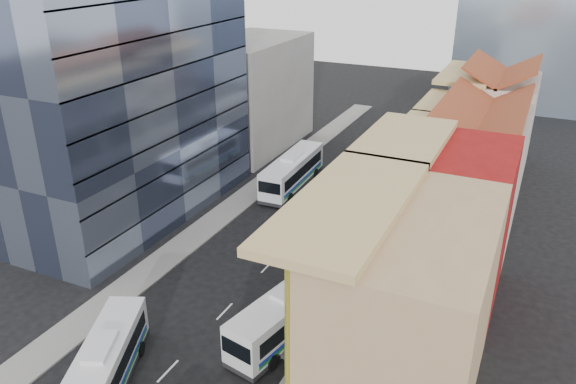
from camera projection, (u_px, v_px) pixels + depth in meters
The scene contains 13 objects.
ground at pixel (158, 381), 35.01m from camera, with size 200.00×200.00×0.00m, color black.
sidewalk_right at pixel (388, 249), 49.88m from camera, with size 3.00×90.00×0.15m, color slate.
sidewalk_left at pixel (224, 214), 56.47m from camera, with size 3.00×90.00×0.15m, color slate.
shophouse_tan at pixel (408, 316), 31.28m from camera, with size 8.00×14.00×12.00m, color tan.
shophouse_red at pixel (448, 226), 41.20m from camera, with size 8.00×10.00×12.00m, color maroon.
shophouse_cream_near at pixel (467, 191), 49.46m from camera, with size 8.00×9.00×10.00m, color beige.
shophouse_cream_mid at pixel (481, 158), 56.90m from camera, with size 8.00×9.00×10.00m, color beige.
shophouse_cream_far at pixel (494, 126), 65.38m from camera, with size 8.00×12.00×11.00m, color beige.
office_tower at pixel (119, 63), 51.20m from camera, with size 12.00×26.00×30.00m, color #3B445E.
office_block_far at pixel (251, 94), 73.09m from camera, with size 10.00×18.00×14.00m, color gray.
bus_left_near at pixel (104, 367), 33.65m from camera, with size 2.54×10.82×3.47m, color silver, non-canonical shape.
bus_left_far at pixel (292, 171), 62.01m from camera, with size 2.85×12.16×3.90m, color silver, non-canonical shape.
bus_right at pixel (292, 310), 38.73m from camera, with size 2.70×11.54×3.70m, color silver, non-canonical shape.
Camera 1 is at (18.87, -21.15, 25.07)m, focal length 35.00 mm.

